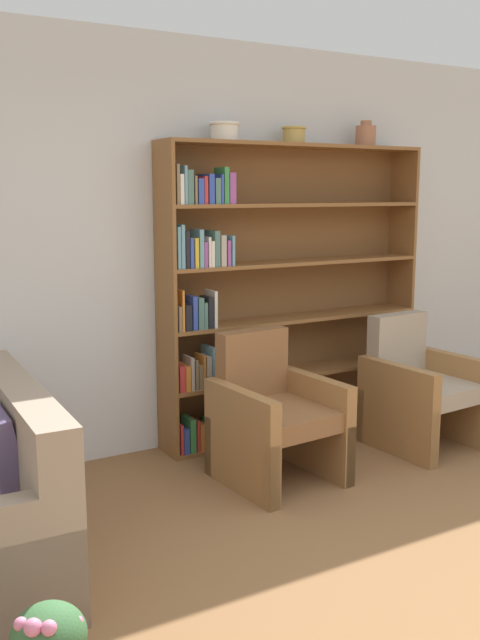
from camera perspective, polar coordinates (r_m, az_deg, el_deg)
The scene contains 7 objects.
wall_back at distance 4.99m, azimuth -2.03°, elevation 5.92°, with size 12.00×0.06×2.75m.
bookshelf at distance 5.06m, azimuth 2.45°, elevation 1.69°, with size 2.04×0.30×2.08m.
bowl_olive at distance 4.81m, azimuth -1.26°, elevation 14.94°, with size 0.20×0.20×0.12m.
bowl_cream at distance 5.09m, azimuth 4.32°, elevation 14.61°, with size 0.17×0.17×0.12m.
vase_tall at distance 5.48m, azimuth 10.02°, elevation 14.34°, with size 0.15×0.15×0.18m.
armchair_leather at distance 4.40m, azimuth 2.70°, elevation -7.65°, with size 0.69×0.73×0.90m.
armchair_cushioned at distance 5.13m, azimuth 14.17°, elevation -5.35°, with size 0.69×0.72×0.90m.
Camera 1 is at (-2.33, -1.70, 1.75)m, focal length 40.00 mm.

